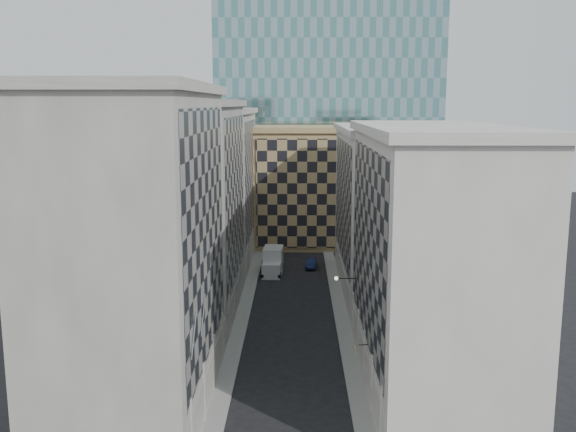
{
  "coord_description": "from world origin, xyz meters",
  "views": [
    {
      "loc": [
        0.53,
        -34.0,
        22.26
      ],
      "look_at": [
        -0.14,
        12.14,
        14.18
      ],
      "focal_mm": 40.0,
      "sensor_mm": 36.0,
      "label": 1
    }
  ],
  "objects": [
    {
      "name": "bldg_left_c",
      "position": [
        -10.88,
        55.0,
        10.83
      ],
      "size": [
        10.8,
        22.8,
        21.7
      ],
      "color": "gray",
      "rests_on": "ground"
    },
    {
      "name": "bldg_left_b",
      "position": [
        -10.88,
        33.0,
        11.32
      ],
      "size": [
        10.8,
        22.8,
        22.7
      ],
      "color": "gray",
      "rests_on": "ground"
    },
    {
      "name": "flagpoles_left",
      "position": [
        -5.9,
        6.0,
        8.0
      ],
      "size": [
        0.1,
        6.33,
        2.33
      ],
      "color": "gray",
      "rests_on": "ground"
    },
    {
      "name": "bldg_left_a",
      "position": [
        -10.88,
        11.0,
        11.82
      ],
      "size": [
        10.8,
        22.8,
        23.7
      ],
      "color": "gray",
      "rests_on": "ground"
    },
    {
      "name": "sidewalk_west",
      "position": [
        -5.25,
        30.0,
        0.07
      ],
      "size": [
        1.5,
        100.0,
        0.15
      ],
      "primitive_type": "cube",
      "color": "gray",
      "rests_on": "ground"
    },
    {
      "name": "bldg_right_b",
      "position": [
        10.89,
        42.0,
        9.85
      ],
      "size": [
        10.8,
        28.8,
        19.7
      ],
      "color": "beige",
      "rests_on": "ground"
    },
    {
      "name": "tan_block",
      "position": [
        2.0,
        67.9,
        9.44
      ],
      "size": [
        16.8,
        14.8,
        18.8
      ],
      "color": "tan",
      "rests_on": "ground"
    },
    {
      "name": "shop_sign",
      "position": [
        5.01,
        12.49,
        3.84
      ],
      "size": [
        1.09,
        0.63,
        0.71
      ],
      "rotation": [
        0.0,
        0.0,
        0.12
      ],
      "color": "black",
      "rests_on": "ground"
    },
    {
      "name": "bracket_lamp",
      "position": [
        4.38,
        24.0,
        6.2
      ],
      "size": [
        1.98,
        0.36,
        0.36
      ],
      "color": "black",
      "rests_on": "ground"
    },
    {
      "name": "box_truck",
      "position": [
        -2.69,
        48.73,
        1.47
      ],
      "size": [
        2.76,
        6.25,
        3.38
      ],
      "rotation": [
        0.0,
        0.0,
        -0.04
      ],
      "color": "silver",
      "rests_on": "ground"
    },
    {
      "name": "sidewalk_east",
      "position": [
        5.25,
        30.0,
        0.07
      ],
      "size": [
        1.5,
        100.0,
        0.15
      ],
      "primitive_type": "cube",
      "color": "gray",
      "rests_on": "ground"
    },
    {
      "name": "bldg_right_a",
      "position": [
        10.88,
        15.0,
        10.32
      ],
      "size": [
        10.8,
        26.8,
        20.7
      ],
      "color": "beige",
      "rests_on": "ground"
    },
    {
      "name": "church_tower",
      "position": [
        0.0,
        82.0,
        26.95
      ],
      "size": [
        7.2,
        7.2,
        51.5
      ],
      "color": "#2B2621",
      "rests_on": "ground"
    },
    {
      "name": "dark_car",
      "position": [
        2.48,
        51.77,
        0.65
      ],
      "size": [
        1.64,
        4.03,
        1.3
      ],
      "primitive_type": "imported",
      "rotation": [
        0.0,
        0.0,
        -0.07
      ],
      "color": "#101A3B",
      "rests_on": "ground"
    }
  ]
}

